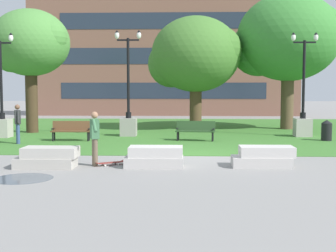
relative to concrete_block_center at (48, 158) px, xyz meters
The scene contains 19 objects.
ground_plane 5.09m from the concrete_block_center, 30.73° to the left, with size 140.00×140.00×0.00m, color gray.
grass_lawn 13.33m from the concrete_block_center, 70.89° to the left, with size 40.00×20.00×0.02m, color #3D752D.
concrete_block_center is the anchor object (origin of this frame).
concrete_block_left 3.28m from the concrete_block_center, ahead, with size 1.80×0.90×0.64m.
concrete_block_right 6.66m from the concrete_block_center, ahead, with size 1.90×0.90×0.64m.
person_skateboarder 1.58m from the concrete_block_center, 16.98° to the left, with size 0.44×1.45×1.71m.
skateboard 1.92m from the concrete_block_center, 15.58° to the left, with size 0.96×0.72×0.14m.
puddle 1.77m from the concrete_block_center, 96.10° to the right, with size 1.64×1.64×0.01m, color #47515B.
park_bench_near_right 7.26m from the concrete_block_center, 98.15° to the left, with size 1.82×0.59×0.90m.
park_bench_far_left 8.76m from the concrete_block_center, 57.69° to the left, with size 1.85×0.76×0.90m.
lamp_post_left 9.56m from the concrete_block_center, 81.91° to the left, with size 1.32×0.80×5.31m.
lamp_post_right 13.86m from the concrete_block_center, 43.21° to the left, with size 1.32×0.80×5.17m.
lamp_post_center 9.80m from the concrete_block_center, 119.34° to the left, with size 1.32×0.80×5.10m.
tree_near_right 14.58m from the concrete_block_center, 70.21° to the left, with size 5.38×5.12×6.54m.
tree_far_left 12.66m from the concrete_block_center, 110.73° to the left, with size 4.43×4.22×6.65m.
tree_near_left 17.85m from the concrete_block_center, 53.68° to the left, with size 6.29×5.99×7.91m.
trash_bin 13.16m from the concrete_block_center, 35.42° to the left, with size 0.49×0.49×0.96m.
person_bystander_near_lawn 6.73m from the concrete_block_center, 117.37° to the left, with size 0.38×0.60×1.71m.
building_facade_distant 27.95m from the concrete_block_center, 85.21° to the left, with size 23.80×1.03×13.64m.
Camera 1 is at (-0.15, -16.65, 2.45)m, focal length 50.00 mm.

